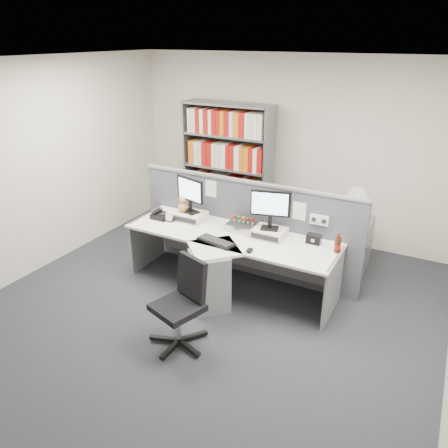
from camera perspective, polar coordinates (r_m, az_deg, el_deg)
The scene contains 21 objects.
ground at distance 4.98m, azimuth -3.63°, elevation -12.43°, with size 5.50×5.50×0.00m, color #303238.
room_shell at distance 4.19m, azimuth -4.25°, elevation 7.82°, with size 5.04×5.54×2.72m.
partition at distance 5.61m, azimuth 2.94°, elevation -0.40°, with size 3.00×0.08×1.27m.
desk at distance 5.17m, azimuth -0.29°, elevation -4.93°, with size 2.60×1.20×0.72m.
monitor_riser_left at distance 5.64m, azimuth -4.39°, elevation 1.05°, with size 0.38×0.31×0.10m.
monitor_riser_right at distance 5.18m, azimuth 5.95°, elevation -1.16°, with size 0.38×0.31×0.10m.
monitor_left at distance 5.53m, azimuth -4.48°, elevation 4.17°, with size 0.44×0.19×0.46m.
monitor_right at distance 5.05m, azimuth 6.11°, elevation 2.28°, with size 0.46×0.20×0.47m.
desktop_pc at distance 5.35m, azimuth 2.64°, elevation -0.24°, with size 0.37×0.33×0.10m.
figurines at distance 5.29m, azimuth 2.58°, elevation 0.69°, with size 0.29×0.05×0.09m.
keyboard at distance 5.02m, azimuth -1.06°, elevation -2.31°, with size 0.49×0.26×0.03m.
mouse at distance 4.82m, azimuth 3.38°, elevation -3.44°, with size 0.07×0.11×0.04m, color black.
desk_phone at distance 5.74m, azimuth -8.29°, elevation 1.11°, with size 0.22×0.20×0.10m.
desk_calendar at distance 5.62m, azimuth -7.09°, elevation 0.85°, with size 0.10×0.08×0.12m.
plush_toy at distance 5.62m, azimuth -5.41°, elevation 2.43°, with size 0.12×0.12×0.21m.
speaker at distance 5.09m, azimuth 11.68°, elevation -1.94°, with size 0.17×0.09×0.11m, color black.
cola_bottle at distance 4.93m, azimuth 14.64°, elevation -2.65°, with size 0.07×0.07×0.24m.
shelving_unit at distance 6.88m, azimuth 0.47°, elevation 7.11°, with size 1.41×0.40×2.00m.
filing_cabinet at distance 6.05m, azimuth 16.26°, elevation -2.62°, with size 0.45×0.61×0.70m.
desk_fan at distance 5.81m, azimuth 16.97°, elevation 3.02°, with size 0.27×0.16×0.46m.
office_chair at distance 4.42m, azimuth -5.39°, elevation -9.98°, with size 0.61×0.61×0.91m.
Camera 1 is at (2.18, -3.40, 2.92)m, focal length 34.96 mm.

